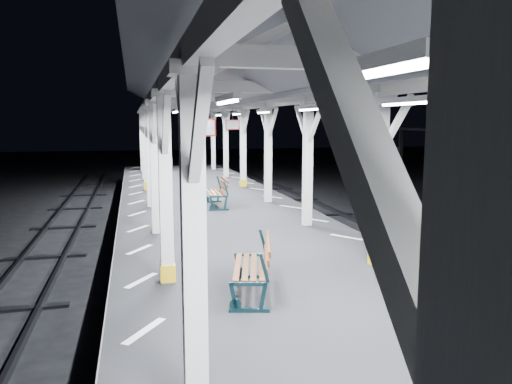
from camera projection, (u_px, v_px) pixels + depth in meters
name	position (u px, v px, depth m)	size (l,w,h in m)	color
ground	(315.00, 378.00, 7.42)	(120.00, 120.00, 0.00)	black
platform	(316.00, 347.00, 7.35)	(6.00, 50.00, 1.00)	black
hazard_stripes_left	(145.00, 331.00, 6.70)	(1.00, 48.00, 0.01)	silver
hazard_stripes_right	(462.00, 300.00, 7.86)	(1.00, 48.00, 0.01)	silver
canopy	(321.00, 64.00, 6.76)	(5.40, 49.00, 4.65)	silver
bench_mid	(256.00, 265.00, 8.08)	(1.01, 1.78, 0.91)	#0E272C
bench_far	(218.00, 191.00, 16.39)	(0.71, 1.75, 0.93)	#0E272C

